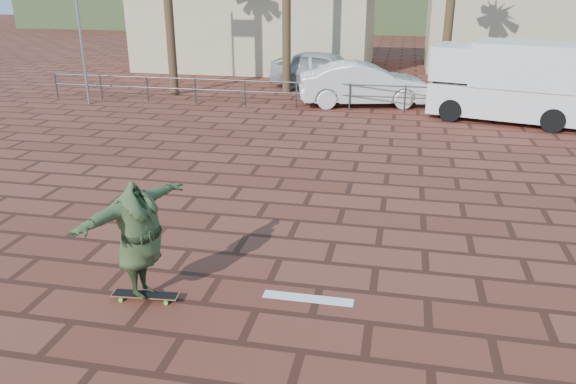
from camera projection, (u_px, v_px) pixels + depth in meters
The scene contains 10 objects.
ground at pixel (280, 258), 9.85m from camera, with size 120.00×120.00×0.00m, color brown.
paint_stripe at pixel (308, 298), 8.62m from camera, with size 1.40×0.22×0.01m, color white.
guardrail at pixel (350, 92), 20.58m from camera, with size 24.06×0.06×1.00m.
building_west at pixel (259, 23), 30.28m from camera, with size 12.60×7.60×4.50m.
building_east at pixel (527, 20), 29.39m from camera, with size 10.60×6.60×5.00m.
longboard at pixel (145, 295), 8.57m from camera, with size 1.04×0.31×0.10m.
skateboarder at pixel (139, 240), 8.23m from camera, with size 2.25×0.61×1.83m, color #384A28.
campervan at pixel (512, 80), 18.84m from camera, with size 5.46×3.37×2.64m.
car_silver at pixel (326, 70), 24.46m from camera, with size 1.96×4.88×1.66m, color #B7B9BE.
car_white at pixel (364, 84), 21.37m from camera, with size 1.70×4.89×1.61m, color silver.
Camera 1 is at (1.90, -8.57, 4.62)m, focal length 35.00 mm.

